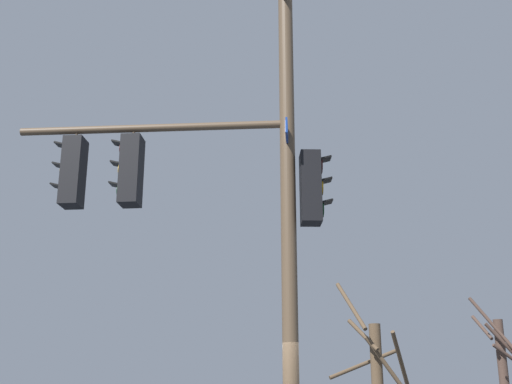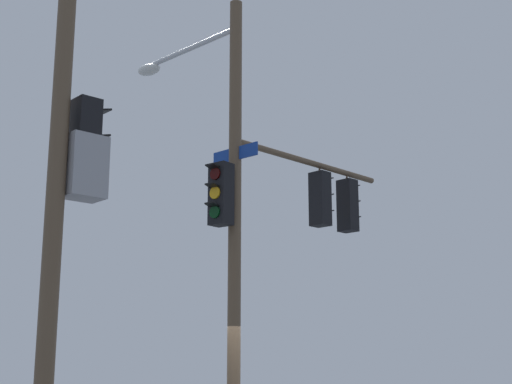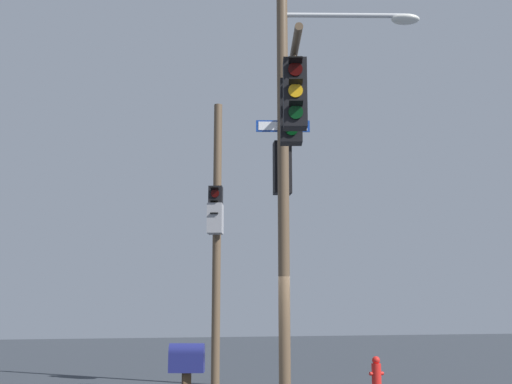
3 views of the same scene
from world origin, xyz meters
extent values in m
cylinder|color=brown|center=(-0.38, -0.04, 4.26)|extent=(0.23, 0.23, 8.52)
cylinder|color=silver|center=(-1.62, 0.38, 7.99)|extent=(2.51, 0.94, 0.10)
ellipsoid|color=silver|center=(-2.86, 0.80, 7.91)|extent=(0.68, 0.53, 0.20)
cylinder|color=brown|center=(0.30, 1.95, 5.80)|extent=(1.47, 4.03, 0.12)
cube|color=black|center=(0.39, 2.23, 5.10)|extent=(0.44, 0.40, 1.10)
cylinder|color=#2F0403|center=(0.45, 2.38, 5.44)|extent=(0.22, 0.10, 0.22)
cube|color=black|center=(0.47, 2.45, 5.56)|extent=(0.25, 0.22, 0.06)
cylinder|color=#F2A814|center=(0.45, 2.38, 5.10)|extent=(0.22, 0.10, 0.22)
cube|color=black|center=(0.47, 2.45, 5.22)|extent=(0.25, 0.22, 0.06)
cylinder|color=black|center=(0.45, 2.38, 4.76)|extent=(0.22, 0.10, 0.22)
cube|color=black|center=(0.47, 2.45, 4.88)|extent=(0.25, 0.22, 0.06)
cylinder|color=brown|center=(0.39, 2.23, 5.73)|extent=(0.04, 0.04, 0.15)
cube|color=black|center=(0.68, 3.09, 5.10)|extent=(0.44, 0.40, 1.10)
cylinder|color=#2F0403|center=(0.74, 3.25, 5.44)|extent=(0.22, 0.10, 0.22)
cube|color=black|center=(0.76, 3.32, 5.56)|extent=(0.25, 0.22, 0.06)
cylinder|color=#F2A814|center=(0.74, 3.25, 5.10)|extent=(0.22, 0.10, 0.22)
cube|color=black|center=(0.76, 3.32, 5.22)|extent=(0.25, 0.22, 0.06)
cylinder|color=black|center=(0.74, 3.25, 4.76)|extent=(0.22, 0.10, 0.22)
cube|color=black|center=(0.76, 3.32, 4.88)|extent=(0.25, 0.22, 0.06)
cylinder|color=brown|center=(0.68, 3.09, 5.73)|extent=(0.04, 0.04, 0.15)
cube|color=black|center=(-0.49, -0.36, 4.76)|extent=(0.42, 0.37, 1.10)
cylinder|color=#2F0403|center=(-0.53, -0.52, 5.10)|extent=(0.22, 0.08, 0.22)
cube|color=black|center=(-0.55, -0.60, 5.22)|extent=(0.24, 0.20, 0.06)
cylinder|color=#F2A814|center=(-0.53, -0.52, 4.76)|extent=(0.22, 0.08, 0.22)
cube|color=black|center=(-0.55, -0.60, 4.88)|extent=(0.24, 0.20, 0.06)
cylinder|color=black|center=(-0.53, -0.52, 4.42)|extent=(0.22, 0.08, 0.22)
cube|color=black|center=(-0.55, -0.60, 4.54)|extent=(0.24, 0.20, 0.06)
cube|color=navy|center=(-0.38, -0.04, 5.56)|extent=(1.05, 0.37, 0.24)
cube|color=white|center=(-0.38, -0.03, 5.56)|extent=(0.95, 0.32, 0.18)
cylinder|color=brown|center=(-0.38, -4.77, 3.73)|extent=(0.22, 0.22, 7.47)
cube|color=#99999E|center=(-0.24, -4.45, 4.23)|extent=(0.55, 0.60, 0.78)
cube|color=black|center=(-0.25, -4.47, 4.55)|extent=(0.45, 0.42, 1.10)
cylinder|color=#2F0403|center=(-0.18, -4.31, 4.89)|extent=(0.21, 0.11, 0.22)
cube|color=black|center=(-0.15, -4.25, 5.01)|extent=(0.26, 0.23, 0.06)
cylinder|color=#F2A814|center=(-0.18, -4.31, 4.55)|extent=(0.21, 0.11, 0.22)
cube|color=black|center=(-0.15, -4.25, 4.67)|extent=(0.26, 0.23, 0.06)
cylinder|color=black|center=(-0.18, -4.31, 4.21)|extent=(0.21, 0.11, 0.22)
cube|color=black|center=(-0.15, -4.25, 4.33)|extent=(0.26, 0.23, 0.06)
camera|label=1|loc=(-9.56, 2.82, 1.62)|focal=47.51mm
camera|label=2|loc=(5.44, -11.54, 1.90)|focal=52.25mm
camera|label=3|loc=(4.50, 12.01, 1.76)|focal=46.29mm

